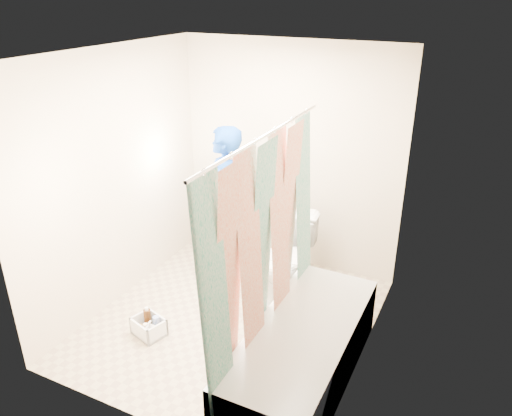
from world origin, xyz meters
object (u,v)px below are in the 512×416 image
at_px(bathtub, 302,352).
at_px(toilet, 287,258).
at_px(cleaning_caddy, 149,328).
at_px(plumber, 224,204).

height_order(bathtub, toilet, toilet).
height_order(bathtub, cleaning_caddy, bathtub).
relative_size(bathtub, plumber, 1.08).
height_order(plumber, cleaning_caddy, plumber).
relative_size(plumber, cleaning_caddy, 4.98).
bearing_deg(cleaning_caddy, bathtub, 20.40).
distance_m(plumber, cleaning_caddy, 1.44).
distance_m(bathtub, toilet, 1.24).
xyz_separation_m(toilet, cleaning_caddy, (-0.83, -1.17, -0.32)).
xyz_separation_m(plumber, cleaning_caddy, (-0.09, -1.23, -0.74)).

